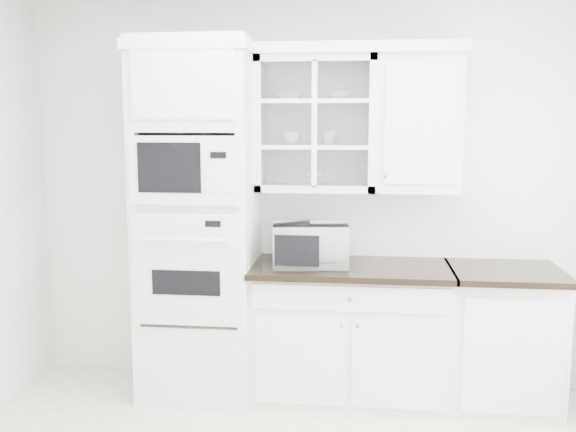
# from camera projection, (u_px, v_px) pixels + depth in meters

# --- Properties ---
(room_shell) EXTENTS (4.00, 3.50, 2.70)m
(room_shell) POSITION_uv_depth(u_px,v_px,m) (294.00, 139.00, 3.19)
(room_shell) COLOR white
(room_shell) RESTS_ON ground
(oven_column) EXTENTS (0.76, 0.68, 2.40)m
(oven_column) POSITION_uv_depth(u_px,v_px,m) (199.00, 221.00, 4.33)
(oven_column) COLOR white
(oven_column) RESTS_ON ground
(base_cabinet_run) EXTENTS (1.32, 0.67, 0.92)m
(base_cabinet_run) POSITION_uv_depth(u_px,v_px,m) (350.00, 330.00, 4.35)
(base_cabinet_run) COLOR white
(base_cabinet_run) RESTS_ON ground
(extra_base_cabinet) EXTENTS (0.72, 0.67, 0.92)m
(extra_base_cabinet) POSITION_uv_depth(u_px,v_px,m) (502.00, 336.00, 4.24)
(extra_base_cabinet) COLOR white
(extra_base_cabinet) RESTS_ON ground
(upper_cabinet_glass) EXTENTS (0.80, 0.33, 0.90)m
(upper_cabinet_glass) POSITION_uv_depth(u_px,v_px,m) (316.00, 124.00, 4.31)
(upper_cabinet_glass) COLOR white
(upper_cabinet_glass) RESTS_ON room_shell
(upper_cabinet_solid) EXTENTS (0.55, 0.33, 0.90)m
(upper_cabinet_solid) POSITION_uv_depth(u_px,v_px,m) (418.00, 124.00, 4.24)
(upper_cabinet_solid) COLOR white
(upper_cabinet_solid) RESTS_ON room_shell
(crown_molding) EXTENTS (2.14, 0.38, 0.07)m
(crown_molding) POSITION_uv_depth(u_px,v_px,m) (301.00, 50.00, 4.23)
(crown_molding) COLOR white
(crown_molding) RESTS_ON room_shell
(countertop_microwave) EXTENTS (0.53, 0.46, 0.28)m
(countertop_microwave) POSITION_uv_depth(u_px,v_px,m) (310.00, 244.00, 4.24)
(countertop_microwave) COLOR white
(countertop_microwave) RESTS_ON base_cabinet_run
(bowl_a) EXTENTS (0.24, 0.24, 0.05)m
(bowl_a) POSITION_uv_depth(u_px,v_px,m) (289.00, 96.00, 4.30)
(bowl_a) COLOR white
(bowl_a) RESTS_ON upper_cabinet_glass
(bowl_b) EXTENTS (0.21, 0.21, 0.05)m
(bowl_b) POSITION_uv_depth(u_px,v_px,m) (340.00, 96.00, 4.28)
(bowl_b) COLOR white
(bowl_b) RESTS_ON upper_cabinet_glass
(cup_a) EXTENTS (0.13, 0.13, 0.09)m
(cup_a) POSITION_uv_depth(u_px,v_px,m) (292.00, 138.00, 4.33)
(cup_a) COLOR white
(cup_a) RESTS_ON upper_cabinet_glass
(cup_b) EXTENTS (0.12, 0.12, 0.10)m
(cup_b) POSITION_uv_depth(u_px,v_px,m) (329.00, 138.00, 4.30)
(cup_b) COLOR white
(cup_b) RESTS_ON upper_cabinet_glass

